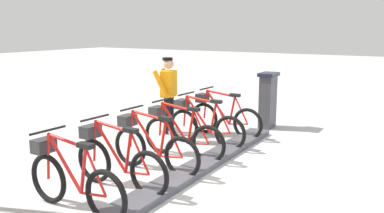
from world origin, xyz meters
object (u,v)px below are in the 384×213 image
bike_docked_1 (203,124)px  worker_near_rack (168,92)px  bike_docked_2 (180,134)px  bike_docked_5 (71,179)px  bike_docked_3 (151,146)px  payment_kiosk (268,99)px  bike_docked_0 (222,116)px  bike_docked_4 (116,160)px

bike_docked_1 → worker_near_rack: bearing=-21.9°
bike_docked_2 → bike_docked_5: size_ratio=1.00×
bike_docked_3 → worker_near_rack: size_ratio=1.04×
bike_docked_1 → bike_docked_3: (0.00, 1.70, 0.00)m
bike_docked_3 → worker_near_rack: 2.46m
payment_kiosk → bike_docked_1: bearing=74.3°
bike_docked_0 → bike_docked_1: same height
bike_docked_3 → bike_docked_4: 0.85m
bike_docked_3 → bike_docked_4: (0.00, 0.85, 0.00)m
bike_docked_0 → bike_docked_5: bearing=90.0°
bike_docked_1 → bike_docked_2: (0.00, 0.85, 0.00)m
bike_docked_1 → bike_docked_3: bearing=90.0°
bike_docked_2 → bike_docked_5: same height
bike_docked_2 → bike_docked_5: bearing=90.0°
bike_docked_0 → bike_docked_3: same height
payment_kiosk → worker_near_rack: worker_near_rack is taller
bike_docked_0 → bike_docked_4: 3.39m
bike_docked_0 → bike_docked_3: (0.00, 2.55, 0.00)m
payment_kiosk → worker_near_rack: 2.32m
bike_docked_1 → payment_kiosk: bearing=-105.7°
bike_docked_0 → bike_docked_4: bearing=90.0°
bike_docked_1 → bike_docked_5: same height
bike_docked_3 → bike_docked_5: same height
payment_kiosk → bike_docked_2: (0.57, 2.88, -0.24)m
bike_docked_2 → bike_docked_3: same height
bike_docked_0 → bike_docked_5: 4.24m
bike_docked_5 → bike_docked_2: bearing=-90.0°
bike_docked_5 → worker_near_rack: bearing=-74.0°
payment_kiosk → bike_docked_2: size_ratio=0.74×
bike_docked_3 → bike_docked_1: bearing=-90.0°
bike_docked_0 → bike_docked_5: size_ratio=1.00×
bike_docked_3 → worker_near_rack: worker_near_rack is taller
bike_docked_2 → worker_near_rack: worker_near_rack is taller
worker_near_rack → bike_docked_2: bearing=130.5°
bike_docked_4 → worker_near_rack: (1.10, -2.99, 0.48)m
bike_docked_1 → worker_near_rack: (1.10, -0.44, 0.48)m
worker_near_rack → bike_docked_1: bearing=158.1°
payment_kiosk → bike_docked_4: 4.62m
bike_docked_4 → bike_docked_5: (0.00, 0.85, 0.00)m
bike_docked_2 → bike_docked_3: (0.00, 0.85, 0.00)m
payment_kiosk → bike_docked_0: bearing=64.2°
bike_docked_1 → bike_docked_2: bearing=90.0°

